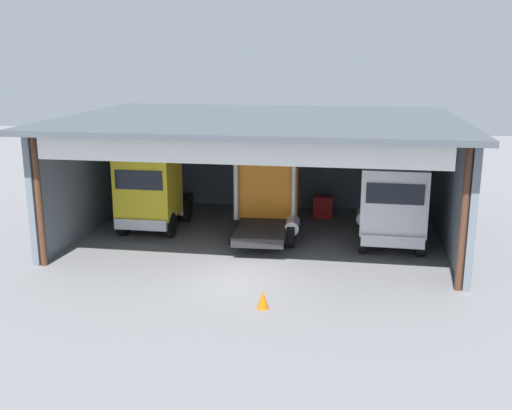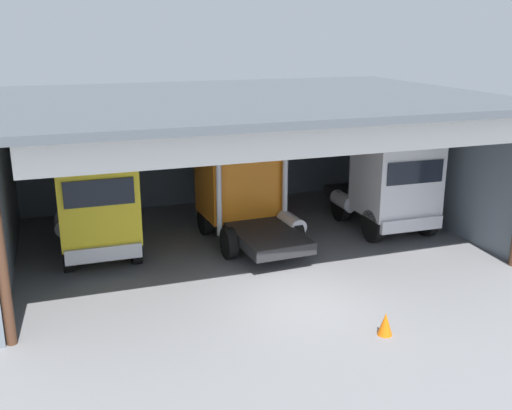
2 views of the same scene
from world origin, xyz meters
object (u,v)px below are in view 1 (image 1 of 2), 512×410
traffic_cone (263,300)px  truck_orange_center_right_bay (267,191)px  oil_drum (325,205)px  truck_white_left_bay (392,205)px  truck_yellow_center_bay (151,192)px  tool_cart (323,207)px

traffic_cone → truck_orange_center_right_bay: bearing=97.4°
oil_drum → traffic_cone: size_ratio=1.67×
truck_orange_center_right_bay → traffic_cone: (1.00, -7.70, -1.54)m
truck_orange_center_right_bay → oil_drum: (2.27, 3.46, -1.35)m
truck_white_left_bay → traffic_cone: 7.84m
oil_drum → truck_orange_center_right_bay: bearing=-123.3°
truck_yellow_center_bay → truck_orange_center_right_bay: bearing=-175.1°
truck_orange_center_right_bay → tool_cart: bearing=51.0°
truck_yellow_center_bay → truck_orange_center_right_bay: size_ratio=0.96×
truck_orange_center_right_bay → truck_yellow_center_bay: bearing=-178.0°
truck_yellow_center_bay → oil_drum: (7.21, 3.86, -1.24)m
oil_drum → truck_yellow_center_bay: bearing=-151.8°
tool_cart → traffic_cone: bearing=-96.4°
truck_orange_center_right_bay → tool_cart: size_ratio=5.31×
tool_cart → truck_white_left_bay: bearing=-55.3°
truck_white_left_bay → traffic_cone: size_ratio=9.20×
truck_yellow_center_bay → traffic_cone: size_ratio=9.12×
truck_orange_center_right_bay → truck_white_left_bay: (5.04, -1.14, -0.10)m
truck_orange_center_right_bay → truck_white_left_bay: size_ratio=1.03×
truck_yellow_center_bay → oil_drum: 8.28m
truck_yellow_center_bay → truck_white_left_bay: bearing=176.0°
truck_yellow_center_bay → tool_cart: truck_yellow_center_bay is taller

